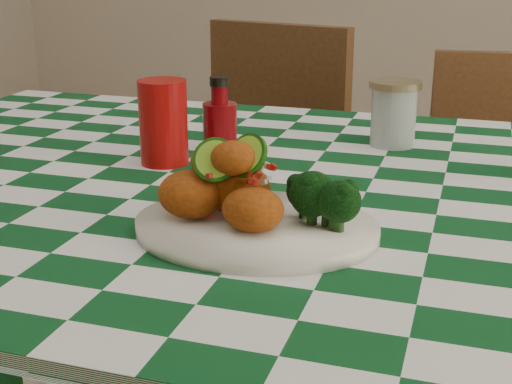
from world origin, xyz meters
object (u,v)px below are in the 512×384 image
(plate, at_px, (256,228))
(wooden_chair_right, at_px, (510,245))
(red_tumbler, at_px, (163,122))
(ketchup_bottle, at_px, (220,114))
(fried_chicken_pile, at_px, (237,181))
(mason_jar, at_px, (394,114))
(wooden_chair_left, at_px, (239,209))

(plate, bearing_deg, wooden_chair_right, 69.62)
(red_tumbler, distance_m, wooden_chair_right, 0.99)
(ketchup_bottle, bearing_deg, plate, -63.23)
(fried_chicken_pile, xyz_separation_m, ketchup_bottle, (-0.15, 0.35, -0.00))
(ketchup_bottle, bearing_deg, mason_jar, 24.28)
(red_tumbler, distance_m, mason_jar, 0.40)
(wooden_chair_left, bearing_deg, fried_chicken_pile, -55.40)
(red_tumbler, xyz_separation_m, ketchup_bottle, (0.06, 0.10, -0.00))
(mason_jar, bearing_deg, ketchup_bottle, -155.72)
(plate, relative_size, wooden_chair_right, 0.34)
(fried_chicken_pile, relative_size, red_tumbler, 1.13)
(mason_jar, relative_size, wooden_chair_right, 0.13)
(fried_chicken_pile, relative_size, wooden_chair_right, 0.17)
(mason_jar, bearing_deg, wooden_chair_right, 62.16)
(fried_chicken_pile, xyz_separation_m, mason_jar, (0.13, 0.47, -0.01))
(plate, height_order, red_tumbler, red_tumbler)
(red_tumbler, bearing_deg, ketchup_bottle, 59.35)
(fried_chicken_pile, distance_m, red_tumbler, 0.32)
(plate, xyz_separation_m, fried_chicken_pile, (-0.02, 0.00, 0.06))
(plate, distance_m, ketchup_bottle, 0.39)
(plate, distance_m, mason_jar, 0.48)
(plate, xyz_separation_m, wooden_chair_right, (0.35, 0.94, -0.36))
(ketchup_bottle, relative_size, wooden_chair_left, 0.14)
(ketchup_bottle, bearing_deg, wooden_chair_right, 48.49)
(fried_chicken_pile, height_order, mason_jar, fried_chicken_pile)
(red_tumbler, distance_m, ketchup_bottle, 0.12)
(plate, height_order, ketchup_bottle, ketchup_bottle)
(plate, bearing_deg, wooden_chair_left, 110.32)
(wooden_chair_right, bearing_deg, red_tumbler, -137.98)
(ketchup_bottle, height_order, wooden_chair_left, wooden_chair_left)
(fried_chicken_pile, distance_m, wooden_chair_right, 1.09)
(ketchup_bottle, distance_m, wooden_chair_left, 0.70)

